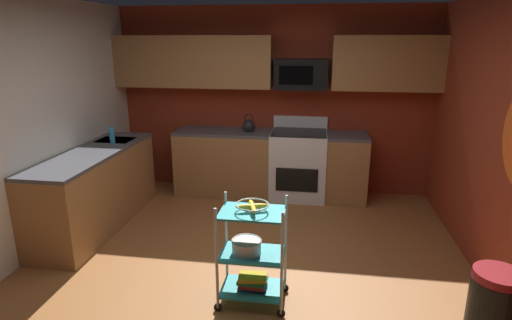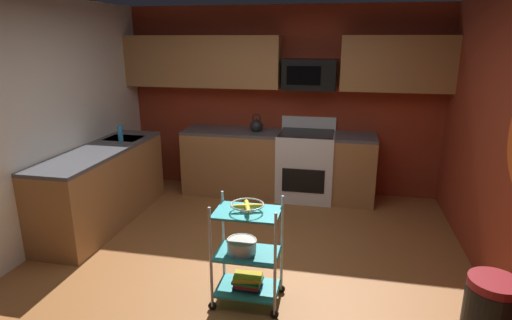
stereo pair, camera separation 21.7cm
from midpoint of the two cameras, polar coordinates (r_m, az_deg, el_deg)
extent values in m
cube|color=#995B2D|center=(4.21, -0.33, -15.11)|extent=(4.40, 4.80, 0.04)
cube|color=maroon|center=(6.05, 4.56, 7.95)|extent=(4.52, 0.06, 2.60)
cube|color=silver|center=(4.69, -28.10, 3.66)|extent=(0.06, 4.80, 2.60)
cube|color=#9E6B3D|center=(5.92, 3.96, -0.76)|extent=(2.65, 0.60, 0.88)
cube|color=#4C4C51|center=(5.80, 4.05, 3.58)|extent=(2.65, 0.60, 0.04)
cube|color=#9E6B3D|center=(5.33, -18.90, -3.58)|extent=(0.60, 2.05, 0.88)
cube|color=#4C4C51|center=(5.20, -19.35, 1.20)|extent=(0.60, 2.05, 0.04)
cube|color=#B7BABC|center=(5.70, -16.37, 2.10)|extent=(0.44, 0.36, 0.16)
cube|color=white|center=(5.88, 7.81, -0.81)|extent=(0.76, 0.64, 0.92)
cube|color=black|center=(5.60, 7.51, -2.84)|extent=(0.56, 0.01, 0.32)
cube|color=white|center=(6.02, 8.22, 5.00)|extent=(0.76, 0.06, 0.18)
cube|color=black|center=(5.76, 7.99, 3.67)|extent=(0.72, 0.60, 0.02)
cube|color=#9E6B3D|center=(6.05, -6.25, 13.14)|extent=(2.20, 0.33, 0.70)
cube|color=#9E6B3D|center=(5.80, 19.62, 12.20)|extent=(1.40, 0.33, 0.70)
cube|color=black|center=(5.75, 8.37, 11.41)|extent=(0.70, 0.38, 0.40)
cube|color=black|center=(5.56, 7.61, 11.28)|extent=(0.44, 0.01, 0.24)
cylinder|color=silver|center=(3.45, -4.31, -13.19)|extent=(0.02, 0.02, 0.88)
cylinder|color=black|center=(3.69, -4.16, -19.16)|extent=(0.07, 0.02, 0.07)
cylinder|color=silver|center=(3.36, 4.52, -14.09)|extent=(0.02, 0.02, 0.88)
cylinder|color=black|center=(3.60, 4.35, -20.14)|extent=(0.07, 0.02, 0.07)
cylinder|color=silver|center=(3.75, -2.78, -10.58)|extent=(0.02, 0.02, 0.88)
cylinder|color=black|center=(3.97, -2.69, -16.25)|extent=(0.07, 0.02, 0.07)
cylinder|color=silver|center=(3.67, 5.26, -11.30)|extent=(0.02, 0.02, 0.88)
cylinder|color=black|center=(3.89, 5.09, -17.06)|extent=(0.07, 0.02, 0.07)
cube|color=teal|center=(3.73, 0.62, -17.06)|extent=(0.52, 0.36, 0.02)
cube|color=teal|center=(3.56, 0.64, -12.61)|extent=(0.52, 0.36, 0.02)
cube|color=teal|center=(3.40, 0.66, -7.14)|extent=(0.52, 0.36, 0.02)
torus|color=silver|center=(3.37, 0.66, -6.06)|extent=(0.27, 0.27, 0.01)
cylinder|color=silver|center=(3.39, 0.66, -6.85)|extent=(0.12, 0.12, 0.02)
ellipsoid|color=yellow|center=(3.38, 1.51, -6.27)|extent=(0.17, 0.09, 0.04)
ellipsoid|color=yellow|center=(3.42, 0.58, -5.98)|extent=(0.09, 0.17, 0.04)
ellipsoid|color=yellow|center=(3.37, -0.19, -6.33)|extent=(0.17, 0.09, 0.04)
ellipsoid|color=yellow|center=(3.33, 0.75, -6.63)|extent=(0.09, 0.17, 0.04)
cylinder|color=silver|center=(3.54, -0.16, -11.64)|extent=(0.24, 0.24, 0.11)
torus|color=silver|center=(3.51, -0.16, -10.86)|extent=(0.25, 0.25, 0.01)
cube|color=#1E4C8C|center=(3.72, 0.62, -16.79)|extent=(0.25, 0.14, 0.02)
cube|color=#B22626|center=(3.70, 0.63, -16.41)|extent=(0.22, 0.17, 0.04)
cube|color=#26723F|center=(3.69, 0.63, -16.02)|extent=(0.25, 0.19, 0.02)
cube|color=gold|center=(3.67, 0.63, -15.62)|extent=(0.25, 0.18, 0.04)
sphere|color=black|center=(5.83, 1.14, 4.61)|extent=(0.18, 0.18, 0.18)
sphere|color=black|center=(5.81, 1.14, 5.45)|extent=(0.03, 0.03, 0.03)
cone|color=black|center=(5.81, 1.93, 4.75)|extent=(0.09, 0.04, 0.06)
torus|color=black|center=(5.81, 1.15, 5.69)|extent=(0.12, 0.01, 0.12)
cylinder|color=#2D8CBF|center=(5.50, -16.87, 3.50)|extent=(0.06, 0.06, 0.20)
cylinder|color=maroon|center=(3.30, 31.40, -14.16)|extent=(0.33, 0.33, 0.06)
camera|label=1|loc=(0.11, -88.44, 0.45)|focal=29.49mm
camera|label=2|loc=(0.11, 91.56, -0.45)|focal=29.49mm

